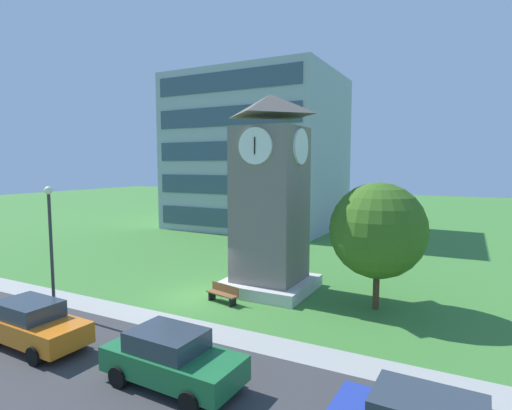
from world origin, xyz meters
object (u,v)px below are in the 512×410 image
park_bench (223,293)px  street_lamp (51,235)px  tree_near_tower (378,230)px  parked_car_orange (32,324)px  parked_car_green (172,358)px  clock_tower (270,205)px

park_bench → street_lamp: bearing=-142.6°
street_lamp → tree_near_tower: bearing=29.4°
park_bench → parked_car_orange: size_ratio=0.40×
park_bench → parked_car_green: bearing=-69.7°
clock_tower → park_bench: bearing=-111.6°
clock_tower → tree_near_tower: 5.73m
tree_near_tower → parked_car_green: bearing=-113.3°
tree_near_tower → parked_car_green: size_ratio=1.33×
street_lamp → parked_car_green: bearing=-15.3°
parked_car_orange → clock_tower: bearing=64.6°
tree_near_tower → park_bench: bearing=-159.1°
clock_tower → parked_car_green: clock_tower is taller
parked_car_orange → parked_car_green: bearing=2.4°
clock_tower → tree_near_tower: bearing=-3.2°
clock_tower → parked_car_green: 10.79m
clock_tower → park_bench: (-1.15, -2.91, -4.16)m
clock_tower → street_lamp: 10.59m
park_bench → tree_near_tower: (6.80, 2.60, 3.25)m
tree_near_tower → parked_car_orange: size_ratio=1.28×
park_bench → parked_car_green: (2.62, -7.09, 0.40)m
street_lamp → park_bench: bearing=37.4°
clock_tower → street_lamp: (-7.30, -7.60, -1.04)m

